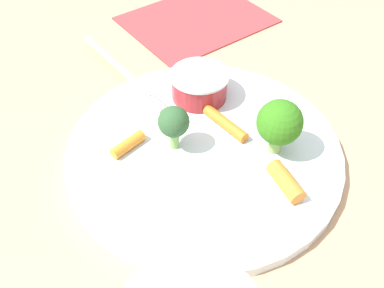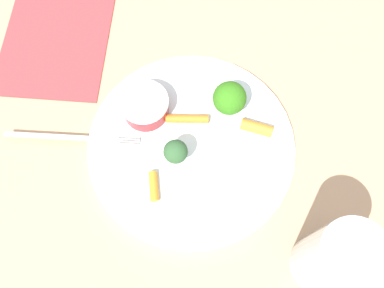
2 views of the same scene
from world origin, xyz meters
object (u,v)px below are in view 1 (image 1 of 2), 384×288
at_px(carrot_stick_2, 225,123).
at_px(napkin, 197,19).
at_px(broccoli_floret_0, 174,123).
at_px(sauce_cup, 199,85).
at_px(fork, 123,71).
at_px(plate, 204,151).
at_px(carrot_stick_1, 286,182).
at_px(carrot_stick_0, 128,144).
at_px(broccoli_floret_1, 280,123).

bearing_deg(carrot_stick_2, napkin, -110.40).
relative_size(broccoli_floret_0, carrot_stick_2, 0.85).
bearing_deg(sauce_cup, fork, -53.00).
relative_size(plate, napkin, 1.41).
bearing_deg(carrot_stick_2, plate, 23.32).
bearing_deg(plate, broccoli_floret_0, -27.56).
height_order(plate, carrot_stick_2, carrot_stick_2).
height_order(plate, sauce_cup, sauce_cup).
distance_m(plate, broccoli_floret_0, 0.05).
bearing_deg(carrot_stick_1, napkin, -103.25).
relative_size(plate, carrot_stick_1, 6.49).
bearing_deg(broccoli_floret_0, napkin, -122.25).
xyz_separation_m(broccoli_floret_0, carrot_stick_2, (-0.06, -0.00, -0.03)).
xyz_separation_m(carrot_stick_1, carrot_stick_2, (0.01, -0.09, -0.00)).
bearing_deg(carrot_stick_0, fork, -108.10).
distance_m(broccoli_floret_0, carrot_stick_2, 0.06).
relative_size(sauce_cup, carrot_stick_2, 1.13).
relative_size(plate, carrot_stick_0, 7.32).
distance_m(sauce_cup, fork, 0.10).
bearing_deg(broccoli_floret_0, carrot_stick_0, -23.56).
relative_size(sauce_cup, broccoli_floret_1, 1.10).
distance_m(broccoli_floret_0, carrot_stick_0, 0.05).
height_order(broccoli_floret_0, carrot_stick_2, broccoli_floret_0).
height_order(plate, napkin, plate).
bearing_deg(sauce_cup, carrot_stick_0, 21.60).
bearing_deg(carrot_stick_2, fork, -66.16).
xyz_separation_m(carrot_stick_2, fork, (0.06, -0.14, -0.00)).
xyz_separation_m(carrot_stick_0, carrot_stick_2, (-0.10, 0.02, 0.00)).
distance_m(sauce_cup, carrot_stick_0, 0.11).
relative_size(sauce_cup, fork, 0.36).
relative_size(broccoli_floret_1, napkin, 0.30).
bearing_deg(carrot_stick_0, carrot_stick_2, 169.97).
xyz_separation_m(broccoli_floret_0, napkin, (-0.14, -0.22, -0.04)).
distance_m(plate, carrot_stick_1, 0.09).
bearing_deg(carrot_stick_1, sauce_cup, -86.57).
height_order(sauce_cup, carrot_stick_2, sauce_cup).
distance_m(plate, sauce_cup, 0.08).
xyz_separation_m(sauce_cup, broccoli_floret_1, (-0.03, 0.11, 0.02)).
bearing_deg(plate, carrot_stick_2, -156.68).
xyz_separation_m(plate, carrot_stick_0, (0.07, -0.03, 0.01)).
distance_m(plate, napkin, 0.26).
height_order(carrot_stick_0, carrot_stick_2, same).
bearing_deg(carrot_stick_1, fork, -73.15).
height_order(broccoli_floret_1, fork, broccoli_floret_1).
xyz_separation_m(carrot_stick_0, napkin, (-0.18, -0.20, -0.02)).
distance_m(plate, fork, 0.15).
xyz_separation_m(plate, carrot_stick_1, (-0.04, 0.08, 0.01)).
xyz_separation_m(plate, broccoli_floret_0, (0.03, -0.01, 0.04)).
relative_size(plate, sauce_cup, 4.26).
bearing_deg(carrot_stick_0, broccoli_floret_1, 152.29).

